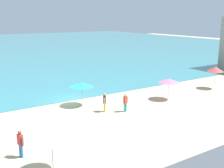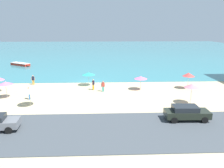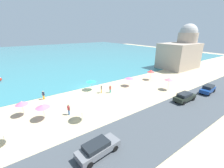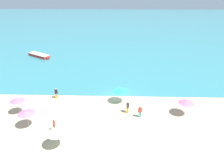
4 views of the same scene
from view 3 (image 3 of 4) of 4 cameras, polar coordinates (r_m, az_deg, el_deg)
name	(u,v)px [view 3 (image 3 of 4)]	position (r m, az deg, el deg)	size (l,w,h in m)	color
ground_plane	(87,87)	(33.12, -9.57, -1.27)	(160.00, 160.00, 0.00)	#C5B38B
sea	(37,55)	(84.87, -26.56, 9.85)	(150.00, 110.00, 0.05)	teal
coastal_road	(151,129)	(20.30, 14.66, -16.29)	(80.00, 8.00, 0.06)	#43494F
beach_umbrella_0	(91,81)	(31.02, -7.95, 1.17)	(2.12, 2.12, 2.21)	#B2B2B7
beach_umbrella_1	(129,78)	(33.14, 6.64, 2.32)	(1.96, 1.96, 2.13)	#B2B2B7
beach_umbrella_2	(43,106)	(22.64, -24.91, -7.72)	(1.89, 1.89, 2.28)	#B2B2B7
beach_umbrella_3	(21,103)	(25.02, -31.23, -6.22)	(1.72, 1.72, 2.32)	#B2B2B7
beach_umbrella_4	(81,108)	(20.79, -11.59, -8.78)	(1.89, 1.89, 2.26)	#B2B2B7
beach_umbrella_5	(1,130)	(20.16, -36.52, -13.95)	(1.81, 1.81, 2.13)	#B2B2B7
beach_umbrella_6	(169,79)	(32.88, 20.94, 1.73)	(1.86, 1.86, 2.60)	#B2B2B7
beach_umbrella_7	(151,71)	(38.38, 14.62, 4.78)	(1.79, 1.79, 2.56)	#B2B2B7
bather_0	(101,89)	(29.61, -4.09, -1.73)	(0.38, 0.50, 1.63)	orange
bather_1	(69,109)	(23.05, -16.20, -9.15)	(0.30, 0.56, 1.63)	#2F6DB9
bather_2	(43,95)	(29.54, -24.69, -3.72)	(0.50, 0.37, 1.59)	orange
bather_3	(110,89)	(29.61, -0.69, -1.74)	(0.56, 0.29, 1.59)	teal
parked_car_0	(185,97)	(29.02, 25.94, -4.40)	(4.43, 1.92, 1.50)	black
parked_car_1	(98,148)	(16.10, -5.42, -23.10)	(4.67, 2.17, 1.47)	slate
parked_car_4	(208,89)	(35.03, 32.70, -1.60)	(4.32, 2.14, 1.52)	navy
harbor_fortress	(182,51)	(54.91, 25.05, 11.18)	(12.87, 8.79, 13.75)	tan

